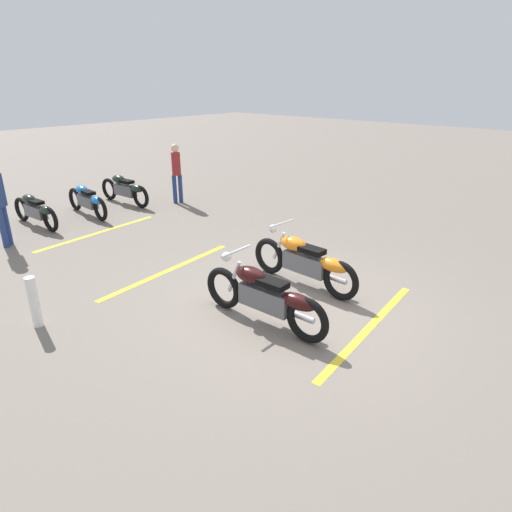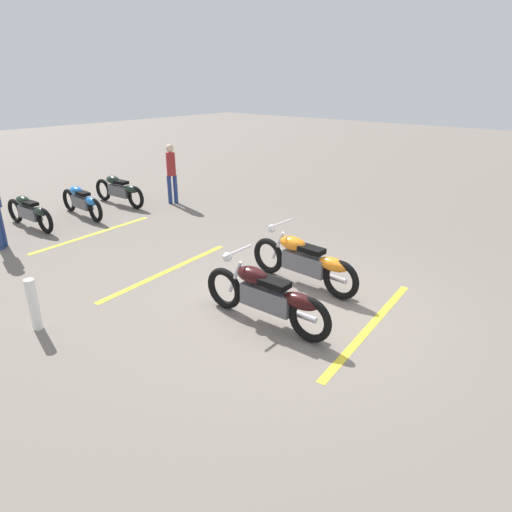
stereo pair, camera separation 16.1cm
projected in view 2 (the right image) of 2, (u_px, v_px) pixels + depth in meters
ground_plane at (290, 304)px, 7.19m from camera, size 60.00×60.00×0.00m
motorcycle_bright_foreground at (305, 261)px, 7.67m from camera, size 2.23×0.62×1.04m
motorcycle_dark_foreground at (268, 296)px, 6.45m from camera, size 2.23×0.62×1.04m
motorcycle_row_far_left at (120, 190)px, 12.64m from camera, size 2.12×0.31×0.80m
motorcycle_row_left at (82, 201)px, 11.54m from camera, size 2.03×0.31×0.76m
motorcycle_row_center at (30, 212)px, 10.67m from camera, size 2.00×0.30×0.75m
bystander_near_row at (171, 171)px, 12.61m from camera, size 0.28×0.30×1.68m
bollard_post at (34, 305)px, 6.36m from camera, size 0.14×0.14×0.78m
parking_stripe_near at (371, 326)px, 6.55m from camera, size 0.43×3.20×0.01m
parking_stripe_mid at (167, 271)px, 8.42m from camera, size 0.43×3.20×0.01m
parking_stripe_far at (94, 234)px, 10.41m from camera, size 0.43×3.20×0.01m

